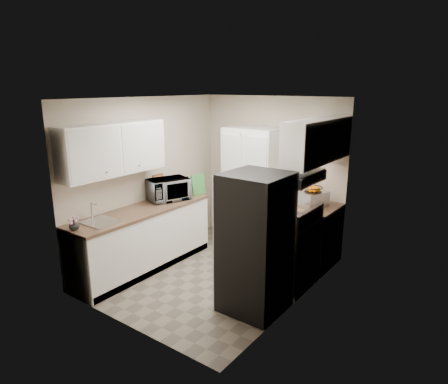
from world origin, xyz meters
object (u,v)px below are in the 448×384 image
Objects in this scene: electric_range at (288,251)px; pantry_cabinet at (252,188)px; microwave at (168,189)px; refrigerator at (255,243)px; wine_bottle at (188,186)px; toaster_oven at (312,199)px.

pantry_cabinet is at bearing 141.78° from electric_range.
electric_range is at bearing -63.03° from microwave.
wine_bottle is (-1.91, 0.97, 0.21)m from refrigerator.
electric_range is 2.81× the size of toaster_oven.
electric_range is (1.17, -0.93, -0.52)m from pantry_cabinet.
refrigerator is at bearing -85.83° from microwave.
toaster_oven is (1.92, 0.60, -0.03)m from wine_bottle.
refrigerator is (-0.03, -0.80, 0.37)m from electric_range.
wine_bottle reaches higher than toaster_oven.
refrigerator is 2.15m from wine_bottle.
refrigerator is 4.23× the size of toaster_oven.
electric_range is 1.84× the size of microwave.
microwave is 2.21m from toaster_oven.
electric_range is at bearing 87.52° from refrigerator.
wine_bottle is at bearing 12.64° from microwave.
microwave is at bearing -125.26° from pantry_cabinet.
pantry_cabinet is at bearing 44.67° from wine_bottle.
wine_bottle reaches higher than electric_range.
electric_range is 0.88m from refrigerator.
microwave is (-1.96, 0.56, 0.24)m from refrigerator.
toaster_oven is (-0.02, 0.76, 0.56)m from electric_range.
wine_bottle is at bearing -142.87° from toaster_oven.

